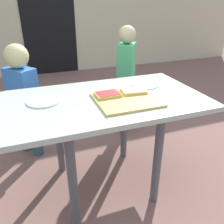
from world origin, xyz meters
The scene contains 10 objects.
ground_plane centered at (0.00, 0.00, 0.00)m, with size 16.00×16.00×0.00m, color #79564E.
house_door centered at (0.04, 3.07, 1.00)m, with size 0.90×0.02×2.00m, color black.
dining_table centered at (0.00, 0.00, 0.60)m, with size 1.27×0.71×0.68m.
cutting_board centered at (0.13, -0.08, 0.69)m, with size 0.37×0.33×0.01m, color tan.
pizza_slice_far_left centered at (0.04, 0.00, 0.70)m, with size 0.15×0.12×0.02m.
pizza_slice_far_right centered at (0.21, 0.00, 0.70)m, with size 0.16×0.13×0.02m.
plate_white_right centered at (0.36, 0.13, 0.69)m, with size 0.20×0.20×0.01m, color white.
plate_white_left centered at (-0.35, 0.07, 0.69)m, with size 0.20×0.20×0.01m, color white.
child_left centered at (-0.47, 0.60, 0.55)m, with size 0.26×0.28×0.94m.
child_right centered at (0.47, 0.71, 0.58)m, with size 0.25×0.28×1.03m.
Camera 1 is at (-0.40, -1.25, 1.23)m, focal length 37.13 mm.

